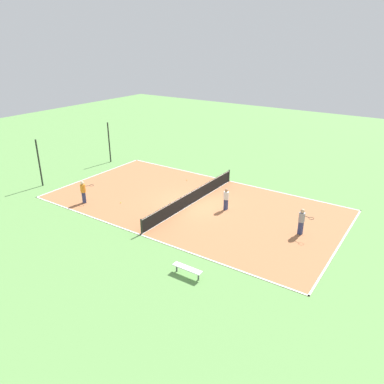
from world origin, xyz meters
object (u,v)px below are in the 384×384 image
object	(u,v)px
player_baseline_gray	(302,220)
fence_post_back_left	(39,163)
player_center_orange	(83,191)
bench	(187,269)
player_far_white	(226,198)
tennis_ball_far_baseline	(121,203)
fence_post_back_right	(109,143)
tennis_net	(192,197)
tennis_ball_midcourt	(187,180)

from	to	relation	value
player_baseline_gray	fence_post_back_left	distance (m)	19.84
player_baseline_gray	player_center_orange	bearing A→B (deg)	-151.08
bench	fence_post_back_left	size ratio (longest dim) A/B	0.43
player_far_white	player_center_orange	world-z (taller)	player_center_orange
tennis_ball_far_baseline	fence_post_back_right	distance (m)	10.05
tennis_net	player_far_white	world-z (taller)	player_far_white
player_baseline_gray	tennis_ball_midcourt	size ratio (longest dim) A/B	23.93
player_baseline_gray	player_far_white	size ratio (longest dim) A/B	1.07
player_center_orange	fence_post_back_left	size ratio (longest dim) A/B	0.43
player_baseline_gray	tennis_ball_midcourt	distance (m)	11.34
bench	player_center_orange	xyz separation A→B (m)	(3.10, 10.97, 0.55)
fence_post_back_right	player_far_white	bearing A→B (deg)	-102.82
tennis_net	fence_post_back_left	size ratio (longest dim) A/B	2.89
tennis_ball_midcourt	player_center_orange	bearing A→B (deg)	156.02
fence_post_back_right	tennis_ball_midcourt	bearing A→B (deg)	-90.66
tennis_ball_far_baseline	fence_post_back_right	size ratio (longest dim) A/B	0.02
player_baseline_gray	bench	bearing A→B (deg)	-100.88
tennis_net	tennis_ball_far_baseline	distance (m)	5.04
tennis_net	player_center_orange	xyz separation A→B (m)	(-4.11, 6.36, 0.42)
tennis_ball_far_baseline	fence_post_back_left	xyz separation A→B (m)	(-0.95, 7.51, 1.80)
player_far_white	fence_post_back_right	xyz separation A→B (m)	(3.22, 14.15, 0.98)
fence_post_back_right	player_center_orange	bearing A→B (deg)	-145.52
player_center_orange	tennis_ball_midcourt	distance (m)	8.47
player_far_white	tennis_ball_midcourt	xyz separation A→B (m)	(3.12, 5.37, -0.82)
player_baseline_gray	tennis_ball_far_baseline	distance (m)	12.30
fence_post_back_left	fence_post_back_right	size ratio (longest dim) A/B	1.00
player_baseline_gray	tennis_ball_midcourt	world-z (taller)	player_baseline_gray
bench	tennis_ball_far_baseline	distance (m)	9.89
player_baseline_gray	tennis_ball_midcourt	xyz separation A→B (m)	(3.63, 10.70, -0.90)
bench	player_far_white	size ratio (longest dim) A/B	1.04
player_far_white	fence_post_back_left	size ratio (longest dim) A/B	0.41
player_baseline_gray	tennis_ball_far_baseline	size ratio (longest dim) A/B	23.93
player_baseline_gray	tennis_net	bearing A→B (deg)	-167.48
player_far_white	fence_post_back_right	distance (m)	14.55
player_baseline_gray	tennis_ball_midcourt	bearing A→B (deg)	174.12
player_center_orange	tennis_net	bearing A→B (deg)	-22.80
player_center_orange	tennis_ball_far_baseline	xyz separation A→B (m)	(1.37, -2.16, -0.88)
player_center_orange	bench	bearing A→B (deg)	-71.43
tennis_ball_far_baseline	fence_post_back_right	world-z (taller)	fence_post_back_right
player_far_white	tennis_ball_midcourt	world-z (taller)	player_far_white
bench	tennis_net	bearing A→B (deg)	-57.40
player_center_orange	tennis_ball_far_baseline	size ratio (longest dim) A/B	23.60
bench	tennis_ball_midcourt	xyz separation A→B (m)	(10.80, 7.55, -0.33)
bench	fence_post_back_left	bearing A→B (deg)	-12.17
player_baseline_gray	fence_post_back_right	size ratio (longest dim) A/B	0.44
bench	player_baseline_gray	size ratio (longest dim) A/B	0.98
tennis_net	bench	bearing A→B (deg)	-147.40
fence_post_back_right	fence_post_back_left	bearing A→B (deg)	180.00
tennis_ball_midcourt	fence_post_back_right	size ratio (longest dim) A/B	0.02
tennis_net	tennis_ball_midcourt	world-z (taller)	tennis_net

